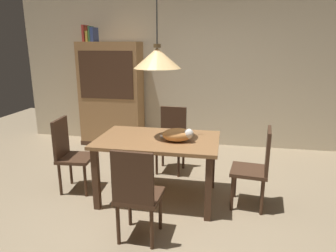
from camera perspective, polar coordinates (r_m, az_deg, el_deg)
The scene contains 14 objects.
ground at distance 3.45m, azimuth -1.12°, elevation -16.56°, with size 10.00×10.00×0.00m, color #998466.
back_wall at distance 5.57m, azimuth 4.57°, elevation 11.32°, with size 6.40×0.10×2.90m, color beige.
dining_table at distance 3.57m, azimuth -1.88°, elevation -3.87°, with size 1.40×0.90×0.75m.
chair_near_front at distance 2.84m, azimuth -5.88°, elevation -12.14°, with size 0.41×0.41×0.93m.
chair_left_side at distance 4.00m, azimuth -17.91°, elevation -4.60°, with size 0.43×0.43×0.93m.
chair_far_back at distance 4.43m, azimuth 0.70°, elevation -1.95°, with size 0.43×0.43×0.93m.
chair_right_side at distance 3.55m, azimuth 16.31°, elevation -6.98°, with size 0.44×0.44×0.93m.
cat_sleeping at distance 3.41m, azimuth 1.98°, elevation -1.64°, with size 0.40×0.28×0.16m.
pendant_lamp at distance 3.38m, azimuth -2.03°, elevation 12.61°, with size 0.52×0.52×1.30m.
hutch_bookcase at distance 5.65m, azimuth -10.49°, elevation 5.45°, with size 1.12×0.45×1.85m.
book_red_tall at distance 5.75m, azimuth -15.20°, elevation 16.37°, with size 0.04×0.22×0.28m, color #B73833.
book_yellow_short at distance 5.72m, azimuth -14.63°, elevation 15.91°, with size 0.04×0.20×0.18m, color gold.
book_green_slim at distance 5.70m, azimuth -14.17°, elevation 16.35°, with size 0.03×0.20×0.26m, color #427A4C.
book_blue_wide at distance 5.68m, azimuth -13.62°, elevation 16.29°, with size 0.06×0.24×0.24m, color #384C93.
Camera 1 is at (0.62, -2.87, 1.80)m, focal length 32.58 mm.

